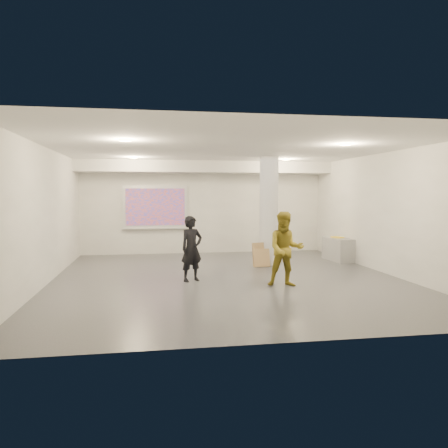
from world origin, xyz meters
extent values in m
cube|color=#3B3E44|center=(0.00, 0.00, 0.00)|extent=(8.00, 9.00, 0.01)
cube|color=white|center=(0.00, 0.00, 3.00)|extent=(8.00, 9.00, 0.01)
cube|color=silver|center=(0.00, 4.50, 1.50)|extent=(8.00, 0.01, 3.00)
cube|color=silver|center=(0.00, -4.50, 1.50)|extent=(8.00, 0.01, 3.00)
cube|color=silver|center=(-4.00, 0.00, 1.50)|extent=(0.01, 9.00, 3.00)
cube|color=silver|center=(4.00, 0.00, 1.50)|extent=(0.01, 9.00, 3.00)
cube|color=silver|center=(0.00, 3.95, 2.82)|extent=(8.00, 1.10, 0.36)
cylinder|color=#FFCE87|center=(-2.20, 2.50, 2.98)|extent=(0.22, 0.22, 0.02)
cylinder|color=#FFCE87|center=(2.20, 2.50, 2.98)|extent=(0.22, 0.22, 0.02)
cylinder|color=#FFCE87|center=(-2.20, -1.50, 2.98)|extent=(0.22, 0.22, 0.02)
cylinder|color=#FFCE87|center=(2.20, -1.50, 2.98)|extent=(0.22, 0.22, 0.02)
cylinder|color=silver|center=(1.50, 1.80, 1.50)|extent=(0.52, 0.52, 3.00)
cube|color=silver|center=(-1.60, 4.46, 1.55)|extent=(2.10, 0.06, 1.40)
cube|color=#103AC7|center=(-1.60, 4.42, 1.55)|extent=(1.90, 0.01, 1.20)
cube|color=silver|center=(-1.60, 4.40, 0.85)|extent=(2.10, 0.08, 0.04)
cube|color=gray|center=(3.72, 2.14, 0.34)|extent=(0.57, 1.19, 0.68)
cube|color=white|center=(3.73, 2.22, 0.69)|extent=(0.22, 0.28, 0.02)
cube|color=yellow|center=(3.70, 2.14, 0.69)|extent=(0.34, 0.39, 0.03)
cube|color=#9C7A4D|center=(1.26, 1.60, 0.32)|extent=(0.60, 0.31, 0.65)
cube|color=#9C7A4D|center=(1.21, 1.44, 0.24)|extent=(0.45, 0.19, 0.49)
imported|color=black|center=(-0.84, -0.19, 0.74)|extent=(0.64, 0.56, 1.48)
imported|color=olive|center=(1.09, -1.07, 0.80)|extent=(0.87, 0.73, 1.60)
camera|label=1|loc=(-1.73, -9.97, 1.98)|focal=35.00mm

